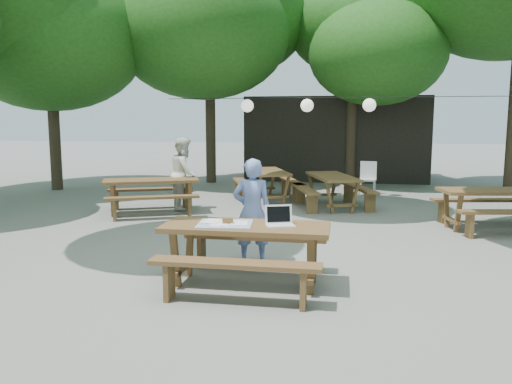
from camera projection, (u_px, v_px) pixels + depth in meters
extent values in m
plane|color=slate|center=(289.00, 254.00, 7.54)|extent=(80.00, 80.00, 0.00)
cube|color=black|center=(336.00, 138.00, 17.50)|extent=(6.00, 3.00, 2.80)
cube|color=brown|center=(246.00, 227.00, 6.00)|extent=(2.00, 0.80, 0.06)
cube|color=brown|center=(235.00, 264.00, 5.41)|extent=(1.90, 0.28, 0.05)
cube|color=brown|center=(255.00, 237.00, 6.67)|extent=(1.90, 0.28, 0.05)
cube|color=brown|center=(246.00, 257.00, 6.05)|extent=(1.70, 0.70, 0.69)
cube|color=brown|center=(151.00, 181.00, 10.73)|extent=(2.15, 1.52, 0.06)
cube|color=brown|center=(152.00, 197.00, 10.14)|extent=(1.86, 1.00, 0.05)
cube|color=brown|center=(151.00, 189.00, 11.39)|extent=(1.86, 1.00, 0.05)
cube|color=brown|center=(152.00, 198.00, 10.78)|extent=(1.84, 1.31, 0.69)
cube|color=brown|center=(497.00, 191.00, 9.12)|extent=(2.11, 1.14, 0.06)
cube|color=brown|center=(480.00, 200.00, 9.80)|extent=(1.92, 0.61, 0.05)
cube|color=brown|center=(496.00, 211.00, 9.17)|extent=(1.80, 0.98, 0.69)
cube|color=brown|center=(268.00, 172.00, 12.68)|extent=(1.43, 2.15, 0.06)
cube|color=brown|center=(293.00, 182.00, 12.83)|extent=(0.90, 1.88, 0.05)
cube|color=brown|center=(243.00, 183.00, 12.61)|extent=(0.90, 1.88, 0.05)
cube|color=brown|center=(268.00, 186.00, 12.74)|extent=(1.23, 1.84, 0.69)
cube|color=brown|center=(332.00, 177.00, 11.52)|extent=(1.36, 2.15, 0.06)
cube|color=brown|center=(359.00, 188.00, 11.64)|extent=(0.84, 1.90, 0.05)
cube|color=brown|center=(304.00, 189.00, 11.47)|extent=(0.84, 1.90, 0.05)
cube|color=brown|center=(332.00, 193.00, 11.57)|extent=(1.18, 1.83, 0.69)
imported|color=#7C93E2|center=(252.00, 211.00, 6.95)|extent=(0.60, 0.46, 1.48)
imported|color=white|center=(184.00, 173.00, 11.30)|extent=(0.74, 0.89, 1.64)
cube|color=silver|center=(367.00, 180.00, 13.57)|extent=(0.50, 0.50, 0.04)
cube|color=silver|center=(368.00, 170.00, 13.72)|extent=(0.44, 0.10, 0.48)
cube|color=silver|center=(367.00, 188.00, 13.60)|extent=(0.47, 0.47, 0.38)
cube|color=white|center=(280.00, 225.00, 5.91)|extent=(0.39, 0.33, 0.02)
cube|color=white|center=(278.00, 214.00, 6.00)|extent=(0.33, 0.16, 0.23)
cube|color=black|center=(279.00, 214.00, 6.00)|extent=(0.28, 0.13, 0.19)
cube|color=#356FB7|center=(225.00, 224.00, 6.04)|extent=(0.71, 0.62, 0.01)
cube|color=white|center=(218.00, 223.00, 6.02)|extent=(0.32, 0.36, 0.00)
cube|color=white|center=(239.00, 223.00, 6.04)|extent=(0.26, 0.33, 0.00)
cube|color=white|center=(212.00, 221.00, 6.16)|extent=(0.24, 0.32, 0.00)
cube|color=brown|center=(228.00, 220.00, 6.05)|extent=(0.14, 0.11, 0.06)
cylinder|color=black|center=(334.00, 98.00, 12.94)|extent=(9.00, 0.02, 0.02)
sphere|color=white|center=(247.00, 106.00, 13.36)|extent=(0.34, 0.34, 0.34)
sphere|color=white|center=(307.00, 105.00, 13.09)|extent=(0.34, 0.34, 0.34)
sphere|color=white|center=(369.00, 105.00, 12.81)|extent=(0.34, 0.34, 0.34)
cylinder|color=#2D2319|center=(53.00, 112.00, 14.36)|extent=(0.32, 0.32, 4.52)
ellipsoid|color=#224D14|center=(48.00, 19.00, 14.00)|extent=(5.30, 5.30, 3.98)
cylinder|color=#2D2319|center=(210.00, 109.00, 16.09)|extent=(0.32, 0.32, 4.75)
ellipsoid|color=#224D14|center=(209.00, 23.00, 15.72)|extent=(4.93, 4.93, 3.70)
cylinder|color=#2D2319|center=(352.00, 117.00, 15.85)|extent=(0.32, 0.32, 4.24)
ellipsoid|color=#224D14|center=(354.00, 39.00, 15.51)|extent=(3.95, 3.95, 2.96)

